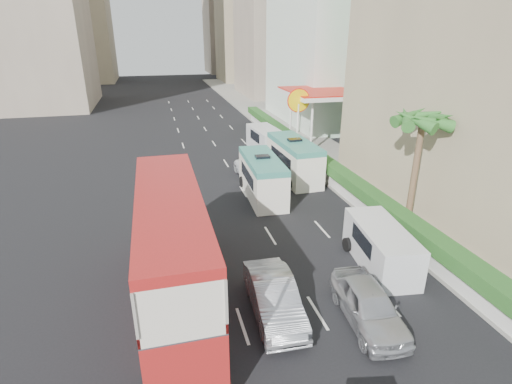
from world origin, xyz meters
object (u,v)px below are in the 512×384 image
object	(u,v)px
van_asset	(256,178)
panel_van_far	(266,140)
panel_van_near	(381,247)
car_silver_lane_a	(274,313)
minibus_far	(294,159)
double_decker_bus	(173,253)
palm_tree	(414,174)
shell_station	(319,118)
car_silver_lane_b	(366,321)
minibus_near	(262,177)

from	to	relation	value
van_asset	panel_van_far	xyz separation A→B (m)	(2.84, 7.33, 1.12)
van_asset	panel_van_near	size ratio (longest dim) A/B	0.99
car_silver_lane_a	van_asset	xyz separation A→B (m)	(3.42, 16.14, 0.00)
minibus_far	car_silver_lane_a	bearing A→B (deg)	-113.99
double_decker_bus	panel_van_near	xyz separation A→B (m)	(10.01, 0.71, -1.51)
car_silver_lane_a	palm_tree	xyz separation A→B (m)	(9.98, 5.57, 3.38)
minibus_far	shell_station	size ratio (longest dim) A/B	0.85
car_silver_lane_b	panel_van_far	size ratio (longest dim) A/B	0.84
palm_tree	minibus_far	bearing A→B (deg)	110.00
panel_van_near	palm_tree	distance (m)	5.54
minibus_near	palm_tree	xyz separation A→B (m)	(7.10, -6.81, 1.95)
car_silver_lane_b	shell_station	distance (m)	27.52
car_silver_lane_a	palm_tree	world-z (taller)	palm_tree
car_silver_lane_b	shell_station	world-z (taller)	shell_station
double_decker_bus	minibus_near	distance (m)	12.76
double_decker_bus	shell_station	bearing A→B (deg)	55.18
minibus_far	shell_station	xyz separation A→B (m)	(5.84, 9.00, 1.24)
car_silver_lane_a	panel_van_far	xyz separation A→B (m)	(6.26, 23.47, 1.12)
car_silver_lane_a	van_asset	world-z (taller)	car_silver_lane_a
minibus_far	panel_van_far	bearing A→B (deg)	88.80
van_asset	panel_van_near	xyz separation A→B (m)	(2.77, -13.86, 1.02)
car_silver_lane_b	palm_tree	world-z (taller)	palm_tree
van_asset	panel_van_far	world-z (taller)	panel_van_far
panel_van_far	palm_tree	xyz separation A→B (m)	(3.72, -17.89, 2.26)
car_silver_lane_b	palm_tree	xyz separation A→B (m)	(6.47, 6.97, 3.38)
panel_van_far	minibus_near	bearing A→B (deg)	-111.08
panel_van_far	shell_station	size ratio (longest dim) A/B	0.70
car_silver_lane_a	van_asset	size ratio (longest dim) A/B	0.97
panel_van_near	palm_tree	world-z (taller)	palm_tree
panel_van_near	minibus_near	bearing A→B (deg)	115.33
van_asset	shell_station	bearing A→B (deg)	37.39
minibus_far	palm_tree	world-z (taller)	palm_tree
van_asset	shell_station	distance (m)	12.47
panel_van_near	shell_station	size ratio (longest dim) A/B	0.64
car_silver_lane_b	van_asset	size ratio (longest dim) A/B	0.93
car_silver_lane_b	panel_van_near	distance (m)	4.67
car_silver_lane_a	car_silver_lane_b	xyz separation A→B (m)	(3.51, -1.40, 0.00)
van_asset	minibus_near	xyz separation A→B (m)	(-0.54, -3.76, 1.43)
van_asset	car_silver_lane_a	bearing A→B (deg)	-108.50
van_asset	minibus_far	bearing A→B (deg)	-17.51
minibus_near	shell_station	distance (m)	15.39
panel_van_near	minibus_far	bearing A→B (deg)	96.53
minibus_near	panel_van_far	size ratio (longest dim) A/B	1.15
panel_van_near	van_asset	bearing A→B (deg)	108.49
panel_van_far	palm_tree	distance (m)	18.42
car_silver_lane_b	van_asset	world-z (taller)	car_silver_lane_b
panel_van_near	panel_van_far	bearing A→B (deg)	97.01
car_silver_lane_a	shell_station	xyz separation A→B (m)	(12.18, 24.57, 2.75)
double_decker_bus	car_silver_lane_a	world-z (taller)	double_decker_bus
minibus_near	shell_station	bearing A→B (deg)	54.95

